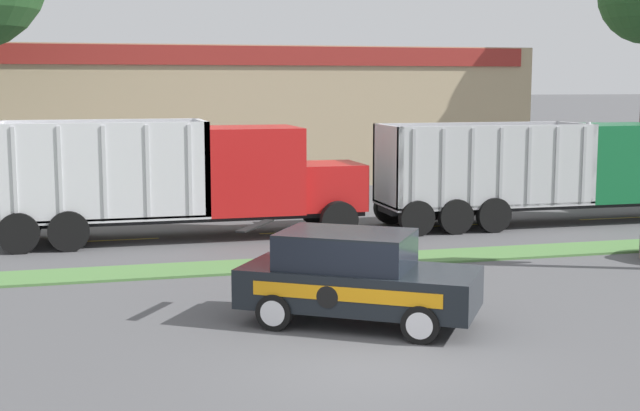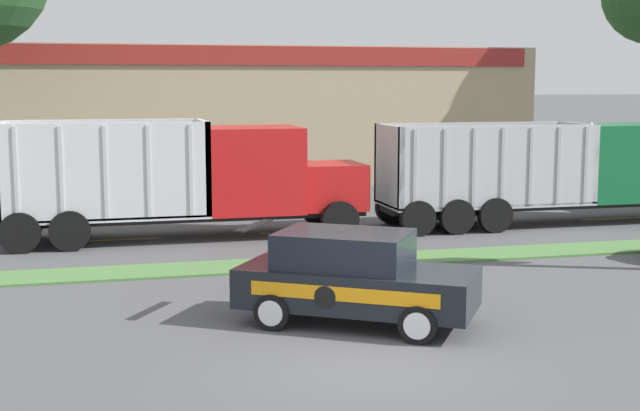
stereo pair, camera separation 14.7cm
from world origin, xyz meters
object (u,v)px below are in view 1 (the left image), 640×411
(rally_car, at_px, (355,277))
(traffic_cone, at_px, (427,278))
(dump_truck_lead, at_px, (586,173))
(dump_truck_trail, at_px, (219,180))

(rally_car, bearing_deg, traffic_cone, 41.13)
(dump_truck_lead, relative_size, traffic_cone, 17.95)
(dump_truck_trail, bearing_deg, rally_car, -84.11)
(dump_truck_lead, relative_size, rally_car, 2.52)
(dump_truck_trail, bearing_deg, traffic_cone, -68.34)
(dump_truck_lead, height_order, traffic_cone, dump_truck_lead)
(dump_truck_lead, distance_m, traffic_cone, 11.89)
(dump_truck_lead, bearing_deg, rally_car, -137.52)
(traffic_cone, bearing_deg, dump_truck_trail, 111.66)
(dump_truck_lead, relative_size, dump_truck_trail, 1.13)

